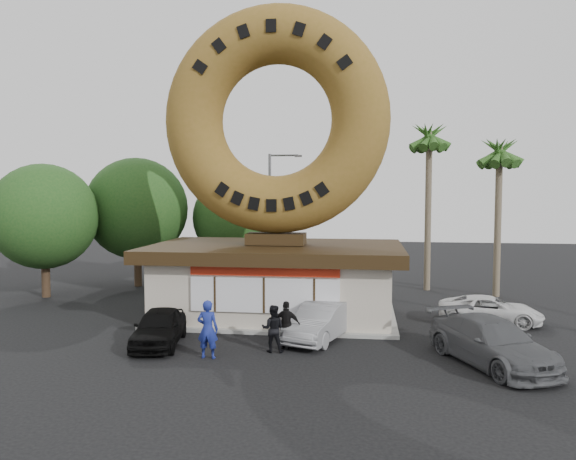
{
  "coord_description": "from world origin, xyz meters",
  "views": [
    {
      "loc": [
        3.95,
        -18.75,
        5.69
      ],
      "look_at": [
        0.81,
        4.0,
        4.09
      ],
      "focal_mm": 35.0,
      "sensor_mm": 36.0,
      "label": 1
    }
  ],
  "objects_px": {
    "car_silver": "(321,322)",
    "street_lamp": "(272,210)",
    "giant_donut": "(276,120)",
    "person_left": "(208,329)",
    "donut_shop": "(276,278)",
    "car_white": "(490,310)",
    "car_black": "(159,327)",
    "person_center": "(273,328)",
    "car_grey": "(492,342)",
    "person_right": "(287,325)"
  },
  "relations": [
    {
      "from": "car_silver",
      "to": "street_lamp",
      "type": "bearing_deg",
      "value": 125.36
    },
    {
      "from": "giant_donut",
      "to": "street_lamp",
      "type": "height_order",
      "value": "giant_donut"
    },
    {
      "from": "person_left",
      "to": "car_silver",
      "type": "height_order",
      "value": "person_left"
    },
    {
      "from": "donut_shop",
      "to": "car_white",
      "type": "height_order",
      "value": "donut_shop"
    },
    {
      "from": "car_black",
      "to": "person_center",
      "type": "bearing_deg",
      "value": -12.48
    },
    {
      "from": "street_lamp",
      "to": "car_grey",
      "type": "distance_m",
      "value": 19.2
    },
    {
      "from": "person_center",
      "to": "street_lamp",
      "type": "bearing_deg",
      "value": -83.88
    },
    {
      "from": "person_left",
      "to": "car_black",
      "type": "bearing_deg",
      "value": -29.4
    },
    {
      "from": "person_left",
      "to": "car_white",
      "type": "xyz_separation_m",
      "value": [
        10.61,
        6.42,
        -0.41
      ]
    },
    {
      "from": "donut_shop",
      "to": "car_silver",
      "type": "bearing_deg",
      "value": -57.43
    },
    {
      "from": "person_right",
      "to": "car_silver",
      "type": "height_order",
      "value": "person_right"
    },
    {
      "from": "donut_shop",
      "to": "street_lamp",
      "type": "xyz_separation_m",
      "value": [
        -1.86,
        10.02,
        2.72
      ]
    },
    {
      "from": "car_silver",
      "to": "car_white",
      "type": "relative_size",
      "value": 0.99
    },
    {
      "from": "person_right",
      "to": "donut_shop",
      "type": "bearing_deg",
      "value": -75.86
    },
    {
      "from": "giant_donut",
      "to": "person_right",
      "type": "relative_size",
      "value": 5.78
    },
    {
      "from": "person_center",
      "to": "person_right",
      "type": "distance_m",
      "value": 0.62
    },
    {
      "from": "street_lamp",
      "to": "car_silver",
      "type": "bearing_deg",
      "value": -73.03
    },
    {
      "from": "car_silver",
      "to": "car_grey",
      "type": "relative_size",
      "value": 0.81
    },
    {
      "from": "person_left",
      "to": "car_grey",
      "type": "distance_m",
      "value": 9.44
    },
    {
      "from": "giant_donut",
      "to": "car_white",
      "type": "distance_m",
      "value": 12.4
    },
    {
      "from": "person_left",
      "to": "person_center",
      "type": "relative_size",
      "value": 1.2
    },
    {
      "from": "street_lamp",
      "to": "person_center",
      "type": "height_order",
      "value": "street_lamp"
    },
    {
      "from": "street_lamp",
      "to": "car_grey",
      "type": "xyz_separation_m",
      "value": [
        9.95,
        -15.99,
        -3.73
      ]
    },
    {
      "from": "car_black",
      "to": "person_left",
      "type": "bearing_deg",
      "value": -39.37
    },
    {
      "from": "car_grey",
      "to": "person_center",
      "type": "bearing_deg",
      "value": 151.25
    },
    {
      "from": "giant_donut",
      "to": "person_right",
      "type": "distance_m",
      "value": 9.48
    },
    {
      "from": "car_silver",
      "to": "car_white",
      "type": "xyz_separation_m",
      "value": [
        6.99,
        3.51,
        -0.1
      ]
    },
    {
      "from": "person_left",
      "to": "car_grey",
      "type": "relative_size",
      "value": 0.38
    },
    {
      "from": "person_right",
      "to": "car_grey",
      "type": "distance_m",
      "value": 6.98
    },
    {
      "from": "street_lamp",
      "to": "person_left",
      "type": "xyz_separation_m",
      "value": [
        0.53,
        -16.53,
        -3.48
      ]
    },
    {
      "from": "car_black",
      "to": "street_lamp",
      "type": "bearing_deg",
      "value": 74.8
    },
    {
      "from": "person_right",
      "to": "car_black",
      "type": "relative_size",
      "value": 0.44
    },
    {
      "from": "car_grey",
      "to": "giant_donut",
      "type": "bearing_deg",
      "value": 118.65
    },
    {
      "from": "car_silver",
      "to": "car_grey",
      "type": "bearing_deg",
      "value": -3.91
    },
    {
      "from": "street_lamp",
      "to": "car_black",
      "type": "xyz_separation_m",
      "value": [
        -1.7,
        -15.22,
        -3.81
      ]
    },
    {
      "from": "car_black",
      "to": "car_silver",
      "type": "relative_size",
      "value": 0.94
    },
    {
      "from": "donut_shop",
      "to": "car_white",
      "type": "bearing_deg",
      "value": -0.57
    },
    {
      "from": "person_left",
      "to": "car_grey",
      "type": "xyz_separation_m",
      "value": [
        9.42,
        0.54,
        -0.25
      ]
    },
    {
      "from": "giant_donut",
      "to": "person_left",
      "type": "relative_size",
      "value": 5.0
    },
    {
      "from": "person_center",
      "to": "donut_shop",
      "type": "bearing_deg",
      "value": -85.61
    },
    {
      "from": "person_left",
      "to": "person_right",
      "type": "distance_m",
      "value": 2.92
    },
    {
      "from": "person_left",
      "to": "person_right",
      "type": "xyz_separation_m",
      "value": [
        2.5,
        1.5,
        -0.14
      ]
    },
    {
      "from": "person_left",
      "to": "car_black",
      "type": "xyz_separation_m",
      "value": [
        -2.23,
        1.32,
        -0.33
      ]
    },
    {
      "from": "person_center",
      "to": "car_black",
      "type": "bearing_deg",
      "value": -7.08
    },
    {
      "from": "street_lamp",
      "to": "person_left",
      "type": "bearing_deg",
      "value": -88.15
    },
    {
      "from": "giant_donut",
      "to": "person_center",
      "type": "distance_m",
      "value": 9.71
    },
    {
      "from": "person_center",
      "to": "car_grey",
      "type": "relative_size",
      "value": 0.32
    },
    {
      "from": "person_center",
      "to": "car_grey",
      "type": "distance_m",
      "value": 7.36
    },
    {
      "from": "street_lamp",
      "to": "car_silver",
      "type": "xyz_separation_m",
      "value": [
        4.15,
        -13.61,
        -3.79
      ]
    },
    {
      "from": "street_lamp",
      "to": "car_silver",
      "type": "distance_m",
      "value": 14.73
    }
  ]
}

